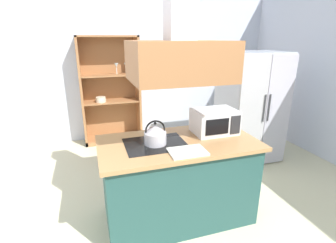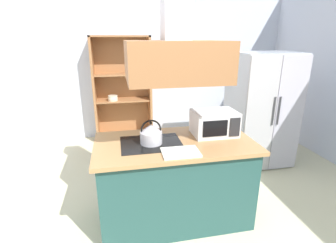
{
  "view_description": "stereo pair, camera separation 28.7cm",
  "coord_description": "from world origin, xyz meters",
  "px_view_note": "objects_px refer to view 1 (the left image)",
  "views": [
    {
      "loc": [
        -0.63,
        -1.96,
        1.9
      ],
      "look_at": [
        0.19,
        0.64,
        1.0
      ],
      "focal_mm": 27.28,
      "sensor_mm": 36.0,
      "label": 1
    },
    {
      "loc": [
        -0.36,
        -2.03,
        1.9
      ],
      "look_at": [
        0.19,
        0.64,
        1.0
      ],
      "focal_mm": 27.28,
      "sensor_mm": 36.0,
      "label": 2
    }
  ],
  "objects_px": {
    "refrigerator": "(250,107)",
    "kettle": "(155,134)",
    "dish_cabinet": "(111,96)",
    "microwave": "(214,121)",
    "cutting_board": "(187,152)"
  },
  "relations": [
    {
      "from": "cutting_board",
      "to": "dish_cabinet",
      "type": "bearing_deg",
      "value": 98.81
    },
    {
      "from": "refrigerator",
      "to": "dish_cabinet",
      "type": "xyz_separation_m",
      "value": [
        -2.04,
        1.41,
        0.01
      ]
    },
    {
      "from": "microwave",
      "to": "dish_cabinet",
      "type": "bearing_deg",
      "value": 110.71
    },
    {
      "from": "refrigerator",
      "to": "cutting_board",
      "type": "distance_m",
      "value": 2.11
    },
    {
      "from": "microwave",
      "to": "cutting_board",
      "type": "bearing_deg",
      "value": -139.99
    },
    {
      "from": "refrigerator",
      "to": "kettle",
      "type": "distance_m",
      "value": 2.14
    },
    {
      "from": "refrigerator",
      "to": "microwave",
      "type": "relative_size",
      "value": 3.7
    },
    {
      "from": "refrigerator",
      "to": "dish_cabinet",
      "type": "bearing_deg",
      "value": 145.38
    },
    {
      "from": "dish_cabinet",
      "to": "refrigerator",
      "type": "bearing_deg",
      "value": -34.62
    },
    {
      "from": "dish_cabinet",
      "to": "cutting_board",
      "type": "bearing_deg",
      "value": -81.19
    },
    {
      "from": "refrigerator",
      "to": "cutting_board",
      "type": "xyz_separation_m",
      "value": [
        -1.61,
        -1.36,
        0.06
      ]
    },
    {
      "from": "microwave",
      "to": "kettle",
      "type": "bearing_deg",
      "value": -170.53
    },
    {
      "from": "kettle",
      "to": "microwave",
      "type": "bearing_deg",
      "value": 9.47
    },
    {
      "from": "refrigerator",
      "to": "cutting_board",
      "type": "bearing_deg",
      "value": -139.8
    },
    {
      "from": "cutting_board",
      "to": "microwave",
      "type": "distance_m",
      "value": 0.62
    }
  ]
}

